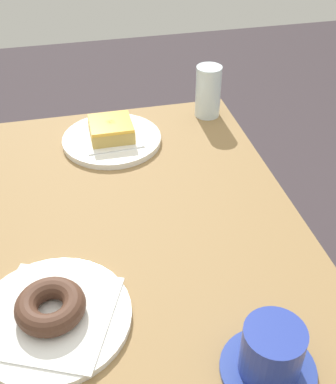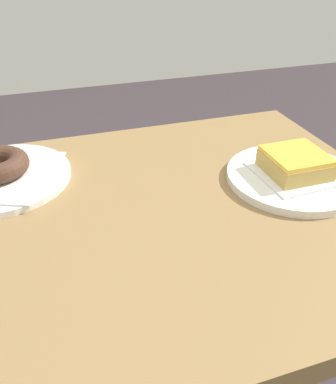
{
  "view_description": "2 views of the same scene",
  "coord_description": "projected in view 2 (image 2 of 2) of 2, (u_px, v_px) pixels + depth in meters",
  "views": [
    {
      "loc": [
        0.62,
        -0.1,
        1.37
      ],
      "look_at": [
        -0.09,
        0.07,
        0.8
      ],
      "focal_mm": 46.09,
      "sensor_mm": 36.0,
      "label": 1
    },
    {
      "loc": [
        0.04,
        0.48,
        1.11
      ],
      "look_at": [
        -0.12,
        0.01,
        0.79
      ],
      "focal_mm": 37.08,
      "sensor_mm": 36.0,
      "label": 2
    }
  ],
  "objects": [
    {
      "name": "plate_glazed_square",
      "position": [
        293.0,
        177.0,
        0.68
      ],
      "size": [
        0.22,
        0.22,
        0.01
      ],
      "primitive_type": "cylinder",
      "color": "white",
      "rests_on": "table"
    },
    {
      "name": "napkin_chocolate_ring",
      "position": [
        0.0,
        174.0,
        0.67
      ],
      "size": [
        0.23,
        0.23,
        0.0
      ],
      "primitive_type": "cube",
      "rotation": [
        0.0,
        0.0,
        -0.41
      ],
      "color": "white",
      "rests_on": "plate_chocolate_ring"
    },
    {
      "name": "plate_chocolate_ring",
      "position": [
        1.0,
        178.0,
        0.68
      ],
      "size": [
        0.24,
        0.24,
        0.01
      ],
      "primitive_type": "cylinder",
      "color": "white",
      "rests_on": "table"
    },
    {
      "name": "donut_glazed_square",
      "position": [
        295.0,
        163.0,
        0.66
      ],
      "size": [
        0.1,
        0.1,
        0.04
      ],
      "color": "tan",
      "rests_on": "napkin_glazed_square"
    },
    {
      "name": "napkin_glazed_square",
      "position": [
        293.0,
        173.0,
        0.67
      ],
      "size": [
        0.13,
        0.13,
        0.0
      ],
      "primitive_type": "cube",
      "rotation": [
        0.0,
        0.0,
        0.05
      ],
      "color": "white",
      "rests_on": "plate_glazed_square"
    },
    {
      "name": "table",
      "position": [
        100.0,
        283.0,
        0.66
      ],
      "size": [
        0.98,
        0.61,
        0.76
      ],
      "color": "olive",
      "rests_on": "ground_plane"
    }
  ]
}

